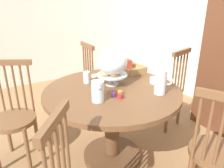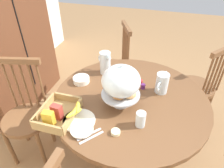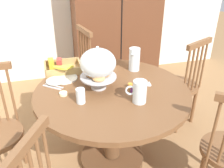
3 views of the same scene
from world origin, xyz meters
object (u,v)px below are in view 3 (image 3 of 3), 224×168
object	(u,v)px
dining_table	(112,112)
windsor_chair_facing_door	(75,76)
pastry_stand_with_dome	(98,65)
orange_juice_pitcher	(134,60)
butter_dish	(63,94)
wooden_armoire	(115,11)
milk_pitcher	(139,93)
cereal_basket	(61,68)
china_plate_large	(64,78)
windsor_chair_by_cabinet	(180,86)
cereal_bowl	(109,63)
drinking_glass	(81,96)
china_plate_small	(55,81)

from	to	relation	value
dining_table	windsor_chair_facing_door	bearing A→B (deg)	101.99
pastry_stand_with_dome	orange_juice_pitcher	distance (m)	0.46
dining_table	butter_dish	distance (m)	0.43
windsor_chair_facing_door	pastry_stand_with_dome	distance (m)	0.96
wooden_armoire	orange_juice_pitcher	distance (m)	1.27
orange_juice_pitcher	milk_pitcher	world-z (taller)	orange_juice_pitcher
cereal_basket	orange_juice_pitcher	bearing A→B (deg)	-11.10
orange_juice_pitcher	china_plate_large	distance (m)	0.63
china_plate_large	pastry_stand_with_dome	bearing A→B (deg)	-42.34
windsor_chair_by_cabinet	cereal_bowl	distance (m)	0.80
china_plate_large	drinking_glass	bearing A→B (deg)	-78.69
windsor_chair_facing_door	orange_juice_pitcher	xyz separation A→B (m)	(0.47, -0.59, 0.38)
milk_pitcher	orange_juice_pitcher	bearing A→B (deg)	74.43
windsor_chair_facing_door	china_plate_small	distance (m)	0.75
cereal_basket	china_plate_large	size ratio (longest dim) A/B	1.44
orange_juice_pitcher	pastry_stand_with_dome	bearing A→B (deg)	-147.73
china_plate_small	cereal_bowl	bearing A→B (deg)	23.46
cereal_basket	drinking_glass	bearing A→B (deg)	-80.77
pastry_stand_with_dome	china_plate_small	distance (m)	0.41
milk_pitcher	cereal_basket	bearing A→B (deg)	127.56
orange_juice_pitcher	china_plate_small	xyz separation A→B (m)	(-0.70, -0.07, -0.08)
windsor_chair_by_cabinet	milk_pitcher	bearing A→B (deg)	-139.54
dining_table	pastry_stand_with_dome	bearing A→B (deg)	148.32
china_plate_small	orange_juice_pitcher	bearing A→B (deg)	5.35
wooden_armoire	orange_juice_pitcher	size ratio (longest dim) A/B	9.57
dining_table	china_plate_large	size ratio (longest dim) A/B	5.47
wooden_armoire	drinking_glass	xyz separation A→B (m)	(-0.72, -1.66, -0.19)
milk_pitcher	butter_dish	xyz separation A→B (m)	(-0.51, 0.23, -0.06)
orange_juice_pitcher	dining_table	bearing A→B (deg)	-133.80
butter_dish	windsor_chair_facing_door	bearing A→B (deg)	78.00
cereal_basket	butter_dish	distance (m)	0.40
windsor_chair_facing_door	orange_juice_pitcher	world-z (taller)	windsor_chair_facing_door
windsor_chair_facing_door	pastry_stand_with_dome	xyz separation A→B (m)	(0.09, -0.82, 0.48)
windsor_chair_by_cabinet	china_plate_large	world-z (taller)	windsor_chair_by_cabinet
cereal_bowl	drinking_glass	bearing A→B (deg)	-121.43
windsor_chair_facing_door	china_plate_small	bearing A→B (deg)	-109.15
cereal_basket	butter_dish	bearing A→B (deg)	-93.43
orange_juice_pitcher	cereal_basket	xyz separation A→B (m)	(-0.63, 0.12, -0.05)
windsor_chair_facing_door	china_plate_large	size ratio (longest dim) A/B	4.43
china_plate_large	china_plate_small	world-z (taller)	china_plate_small
pastry_stand_with_dome	cereal_bowl	size ratio (longest dim) A/B	2.46
pastry_stand_with_dome	milk_pitcher	distance (m)	0.38
drinking_glass	cereal_basket	bearing A→B (deg)	99.23
china_plate_large	orange_juice_pitcher	bearing A→B (deg)	1.29
windsor_chair_facing_door	cereal_bowl	world-z (taller)	windsor_chair_facing_door
dining_table	china_plate_large	xyz separation A→B (m)	(-0.34, 0.28, 0.22)
wooden_armoire	cereal_basket	xyz separation A→B (m)	(-0.81, -1.12, -0.20)
china_plate_small	butter_dish	xyz separation A→B (m)	(0.04, -0.21, -0.01)
cereal_basket	cereal_bowl	xyz separation A→B (m)	(0.43, 0.03, -0.02)
cereal_basket	milk_pitcher	bearing A→B (deg)	-52.44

